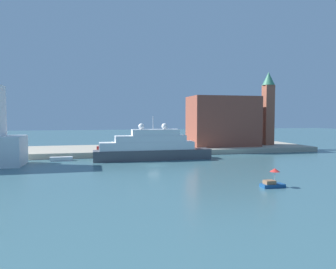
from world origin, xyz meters
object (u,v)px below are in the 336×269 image
work_barge (61,159)px  large_yacht (151,148)px  harbor_building (223,121)px  person_figure (120,146)px  small_motorboat (272,182)px  parked_car (103,147)px  bell_tower (268,105)px  mooring_bollard (164,149)px

work_barge → large_yacht: bearing=-8.1°
harbor_building → person_figure: harbor_building is taller
small_motorboat → harbor_building: bearing=75.1°
work_barge → small_motorboat: bearing=-47.7°
large_yacht → parked_car: large_yacht is taller
work_barge → parked_car: 15.56m
harbor_building → bell_tower: bell_tower is taller
small_motorboat → harbor_building: harbor_building is taller
person_figure → mooring_bollard: bearing=-30.0°
bell_tower → parked_car: (-54.28, -2.68, -12.63)m
large_yacht → harbor_building: bearing=32.6°
small_motorboat → bell_tower: (30.05, 52.17, 13.82)m
parked_car → mooring_bollard: 17.83m
bell_tower → person_figure: size_ratio=15.07×
large_yacht → work_barge: size_ratio=5.58×
harbor_building → person_figure: size_ratio=13.40×
large_yacht → mooring_bollard: (5.25, 8.39, -1.18)m
harbor_building → bell_tower: (16.26, 0.22, 5.28)m
large_yacht → mooring_bollard: large_yacht is taller
large_yacht → mooring_bollard: bearing=58.0°
large_yacht → bell_tower: bell_tower is taller
parked_car → person_figure: bearing=10.1°
work_barge → bell_tower: size_ratio=0.22×
bell_tower → mooring_bollard: size_ratio=27.63×
work_barge → harbor_building: harbor_building is taller
bell_tower → parked_car: bearing=-177.2°
large_yacht → parked_car: bearing=128.5°
parked_car → mooring_bollard: (16.76, -6.08, -0.17)m
parked_car → mooring_bollard: parked_car is taller
large_yacht → mooring_bollard: size_ratio=33.78×
work_barge → bell_tower: (64.81, 14.03, 14.22)m
small_motorboat → mooring_bollard: small_motorboat is taller
small_motorboat → person_figure: (-19.48, 50.33, 1.34)m
person_figure → large_yacht: bearing=-66.2°
harbor_building → parked_car: size_ratio=5.44×
harbor_building → parked_car: bearing=-176.3°
work_barge → mooring_bollard: size_ratio=6.05×
bell_tower → person_figure: bearing=-177.9°
bell_tower → mooring_bollard: 40.60m
large_yacht → person_figure: bearing=113.8°
parked_car → large_yacht: bearing=-51.5°
harbor_building → mooring_bollard: size_ratio=24.57×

